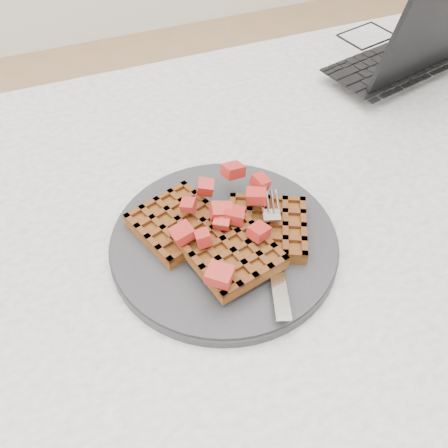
% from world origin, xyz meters
% --- Properties ---
extents(ground, '(4.00, 4.00, 0.00)m').
position_xyz_m(ground, '(0.00, 0.00, 0.00)').
color(ground, tan).
rests_on(ground, ground).
extents(table, '(1.20, 0.80, 0.75)m').
position_xyz_m(table, '(0.00, 0.00, 0.64)').
color(table, silver).
rests_on(table, ground).
extents(plate, '(0.27, 0.27, 0.02)m').
position_xyz_m(plate, '(-0.06, -0.04, 0.76)').
color(plate, '#262528').
rests_on(plate, table).
extents(waffles, '(0.22, 0.19, 0.03)m').
position_xyz_m(waffles, '(-0.06, -0.04, 0.78)').
color(waffles, brown).
rests_on(waffles, plate).
extents(strawberry_pile, '(0.15, 0.15, 0.02)m').
position_xyz_m(strawberry_pile, '(-0.06, -0.04, 0.80)').
color(strawberry_pile, maroon).
rests_on(strawberry_pile, waffles).
extents(fork, '(0.08, 0.18, 0.02)m').
position_xyz_m(fork, '(-0.02, -0.08, 0.77)').
color(fork, silver).
rests_on(fork, plate).
extents(laptop, '(0.33, 0.28, 0.20)m').
position_xyz_m(laptop, '(0.37, 0.24, 0.78)').
color(laptop, black).
rests_on(laptop, table).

